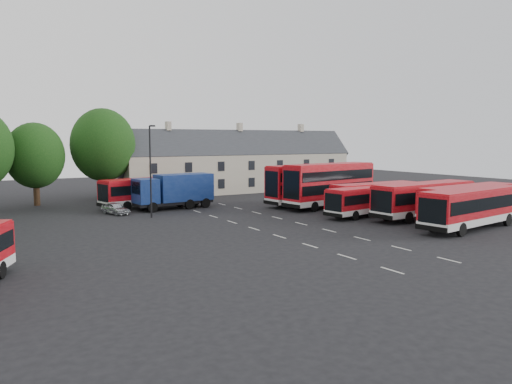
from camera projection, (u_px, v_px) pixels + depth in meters
ground at (266, 232)px, 41.12m from camera, size 140.00×140.00×0.00m
lane_markings at (278, 226)px, 44.10m from camera, size 5.15×33.80×0.01m
terrace_houses at (240, 165)px, 73.49m from camera, size 35.70×7.13×10.06m
bus_row_a at (472, 205)px, 42.60m from camera, size 12.53×4.49×3.47m
bus_row_b at (469, 200)px, 46.01m from camera, size 12.25×3.76×3.41m
bus_row_c at (424, 197)px, 48.31m from camera, size 12.43×3.64×3.47m
bus_row_d at (368, 198)px, 49.95m from camera, size 10.66×3.96×2.95m
bus_row_e at (375, 194)px, 53.05m from camera, size 10.74×2.60×3.03m
bus_dd_south at (330, 183)px, 56.00m from camera, size 12.37×4.68×4.96m
bus_dd_north at (310, 182)px, 58.16m from camera, size 11.67×3.66×4.71m
bus_north at (150, 189)px, 56.84m from camera, size 11.92×5.29×3.29m
box_truck at (175, 189)px, 55.00m from camera, size 8.92×3.43×3.82m
silver_car at (115, 208)px, 51.07m from camera, size 2.48×3.89×1.23m
lamppost at (151, 169)px, 48.32m from camera, size 0.62×0.24×9.02m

